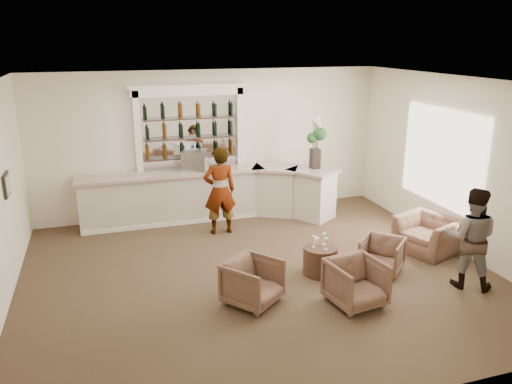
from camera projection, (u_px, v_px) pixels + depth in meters
ground at (258, 274)px, 8.74m from camera, size 8.00×8.00×0.00m
room_shell at (255, 135)px, 8.74m from camera, size 8.04×7.02×3.32m
bar_counter at (211, 195)px, 11.25m from camera, size 5.72×1.80×1.14m
back_bar_alcove at (190, 128)px, 11.10m from camera, size 2.64×0.25×3.00m
cocktail_table at (320, 260)px, 8.70m from camera, size 0.60×0.60×0.50m
sommelier at (220, 191)px, 10.33m from camera, size 0.68×0.46×1.86m
guest at (471, 238)px, 8.09m from camera, size 1.05×1.02×1.70m
armchair_left at (253, 282)px, 7.69m from camera, size 1.08×1.08×0.71m
armchair_center at (356, 283)px, 7.65m from camera, size 0.89×0.90×0.72m
armchair_right at (382, 255)px, 8.73m from camera, size 0.97×0.97×0.63m
armchair_far at (427, 235)px, 9.58m from camera, size 1.23×1.31×0.68m
espresso_machine at (195, 161)px, 10.99m from camera, size 0.65×0.60×0.46m
flower_vase at (316, 139)px, 11.09m from camera, size 0.31×0.31×1.18m
wine_glass_bar_left at (238, 163)px, 11.32m from camera, size 0.07×0.07×0.21m
wine_glass_bar_right at (241, 163)px, 11.32m from camera, size 0.07×0.07×0.21m
wine_glass_tbl_a at (314, 242)px, 8.58m from camera, size 0.07×0.07×0.21m
wine_glass_tbl_b at (324, 239)px, 8.69m from camera, size 0.07×0.07×0.21m
wine_glass_tbl_c at (326, 244)px, 8.48m from camera, size 0.07×0.07×0.21m
napkin_holder at (316, 241)px, 8.73m from camera, size 0.08×0.08×0.12m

